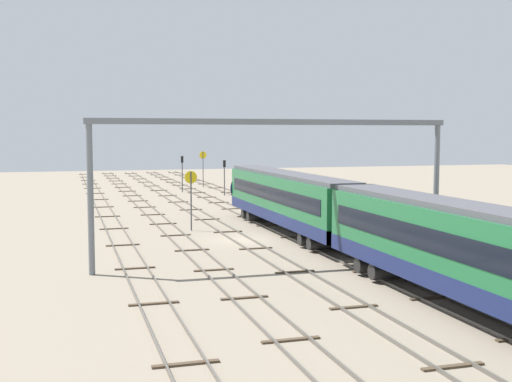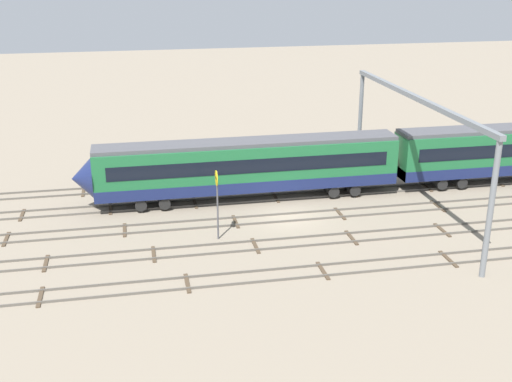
# 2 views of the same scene
# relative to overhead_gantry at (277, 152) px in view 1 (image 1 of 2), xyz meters

# --- Properties ---
(ground_plane) EXTENTS (193.52, 193.52, 0.00)m
(ground_plane) POSITION_rel_overhead_gantry_xyz_m (9.37, -0.21, -6.96)
(ground_plane) COLOR gray
(track_near_foreground) EXTENTS (177.52, 2.40, 0.16)m
(track_near_foreground) POSITION_rel_overhead_gantry_xyz_m (9.37, -9.06, -6.89)
(track_near_foreground) COLOR #59544C
(track_near_foreground) RESTS_ON ground
(track_with_train) EXTENTS (177.52, 2.40, 0.16)m
(track_with_train) POSITION_rel_overhead_gantry_xyz_m (9.37, -4.63, -6.89)
(track_with_train) COLOR #59544C
(track_with_train) RESTS_ON ground
(track_middle) EXTENTS (177.52, 2.40, 0.16)m
(track_middle) POSITION_rel_overhead_gantry_xyz_m (9.37, -0.21, -6.89)
(track_middle) COLOR #59544C
(track_middle) RESTS_ON ground
(track_second_far) EXTENTS (177.52, 2.40, 0.16)m
(track_second_far) POSITION_rel_overhead_gantry_xyz_m (9.37, 4.22, -6.89)
(track_second_far) COLOR #59544C
(track_second_far) RESTS_ON ground
(track_far_background) EXTENTS (177.52, 2.40, 0.16)m
(track_far_background) POSITION_rel_overhead_gantry_xyz_m (9.37, 8.65, -6.89)
(track_far_background) COLOR #59544C
(track_far_background) RESTS_ON ground
(overhead_gantry) EXTENTS (0.40, 22.96, 8.97)m
(overhead_gantry) POSITION_rel_overhead_gantry_xyz_m (0.00, 0.00, 0.00)
(overhead_gantry) COLOR slate
(overhead_gantry) RESTS_ON ground
(speed_sign_near_foreground) EXTENTS (0.14, 1.05, 4.99)m
(speed_sign_near_foreground) POSITION_rel_overhead_gantry_xyz_m (15.10, 2.51, -3.61)
(speed_sign_near_foreground) COLOR #4C4C51
(speed_sign_near_foreground) RESTS_ON ground
(speed_sign_mid_trackside) EXTENTS (0.14, 1.09, 5.40)m
(speed_sign_mid_trackside) POSITION_rel_overhead_gantry_xyz_m (57.53, -7.39, -3.33)
(speed_sign_mid_trackside) COLOR #4C4C51
(speed_sign_mid_trackside) RESTS_ON ground
(signal_light_trackside_approach) EXTENTS (0.31, 0.32, 4.98)m
(signal_light_trackside_approach) POSITION_rel_overhead_gantry_xyz_m (50.47, -3.00, -3.73)
(signal_light_trackside_approach) COLOR #4C4C51
(signal_light_trackside_approach) RESTS_ON ground
(signal_light_trackside_departure) EXTENTS (0.31, 0.32, 4.61)m
(signal_light_trackside_departure) POSITION_rel_overhead_gantry_xyz_m (44.27, -7.45, -3.95)
(signal_light_trackside_departure) COLOR #4C4C51
(signal_light_trackside_departure) RESTS_ON ground
(relay_cabinet) EXTENTS (1.23, 0.86, 1.86)m
(relay_cabinet) POSITION_rel_overhead_gantry_xyz_m (8.28, -12.40, -6.03)
(relay_cabinet) COLOR #597259
(relay_cabinet) RESTS_ON ground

